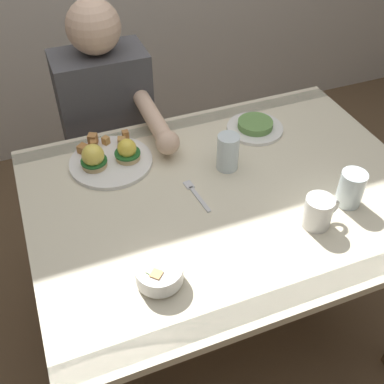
{
  "coord_description": "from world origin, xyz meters",
  "views": [
    {
      "loc": [
        -0.49,
        -0.94,
        1.7
      ],
      "look_at": [
        -0.12,
        0.0,
        0.78
      ],
      "focal_mm": 43.7,
      "sensor_mm": 36.0,
      "label": 1
    }
  ],
  "objects": [
    {
      "name": "coffee_mug",
      "position": [
        0.17,
        -0.21,
        0.79
      ],
      "size": [
        0.11,
        0.08,
        0.09
      ],
      "color": "white",
      "rests_on": "dining_table"
    },
    {
      "name": "water_glass_far",
      "position": [
        0.05,
        0.11,
        0.8
      ],
      "size": [
        0.07,
        0.07,
        0.12
      ],
      "color": "silver",
      "rests_on": "dining_table"
    },
    {
      "name": "dining_table",
      "position": [
        0.0,
        0.0,
        0.63
      ],
      "size": [
        1.2,
        0.9,
        0.74
      ],
      "color": "beige",
      "rests_on": "ground_plane"
    },
    {
      "name": "eggs_benedict_plate",
      "position": [
        -0.3,
        0.27,
        0.77
      ],
      "size": [
        0.27,
        0.27,
        0.09
      ],
      "color": "white",
      "rests_on": "dining_table"
    },
    {
      "name": "fork",
      "position": [
        -0.1,
        0.02,
        0.74
      ],
      "size": [
        0.03,
        0.16,
        0.0
      ],
      "color": "silver",
      "rests_on": "dining_table"
    },
    {
      "name": "fruit_bowl",
      "position": [
        -0.3,
        -0.24,
        0.77
      ],
      "size": [
        0.12,
        0.12,
        0.06
      ],
      "color": "white",
      "rests_on": "dining_table"
    },
    {
      "name": "water_glass_near",
      "position": [
        0.31,
        -0.17,
        0.79
      ],
      "size": [
        0.07,
        0.07,
        0.11
      ],
      "color": "silver",
      "rests_on": "dining_table"
    },
    {
      "name": "diner_person",
      "position": [
        -0.23,
        0.6,
        0.65
      ],
      "size": [
        0.34,
        0.54,
        1.14
      ],
      "color": "#33333D",
      "rests_on": "ground_plane"
    },
    {
      "name": "ground_plane",
      "position": [
        0.0,
        0.0,
        0.0
      ],
      "size": [
        6.0,
        6.0,
        0.0
      ],
      "primitive_type": "plane",
      "color": "brown"
    },
    {
      "name": "side_plate",
      "position": [
        0.22,
        0.27,
        0.75
      ],
      "size": [
        0.2,
        0.2,
        0.04
      ],
      "color": "white",
      "rests_on": "dining_table"
    }
  ]
}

